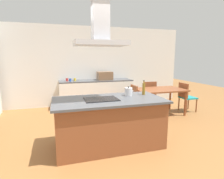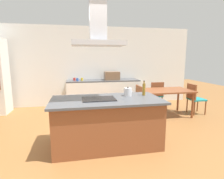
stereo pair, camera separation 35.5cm
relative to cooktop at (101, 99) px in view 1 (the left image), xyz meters
The scene contains 16 objects.
ground 1.76m from the cooktop, 84.42° to the left, with size 16.00×16.00×0.00m, color #936033.
wall_back 3.28m from the cooktop, 87.42° to the left, with size 7.20×0.10×2.70m, color white.
kitchen_island 0.48m from the cooktop, ahead, with size 2.03×1.04×0.90m.
cooktop is the anchor object (origin of this frame).
tea_kettle 0.63m from the cooktop, 16.77° to the left, with size 0.21×0.16×0.18m.
olive_oil_bottle 0.96m from the cooktop, 10.74° to the left, with size 0.06×0.06×0.30m.
back_counter 2.96m from the cooktop, 79.96° to the left, with size 2.44×0.62×0.90m.
countertop_microwave 2.99m from the cooktop, 74.40° to the left, with size 0.50×0.38×0.28m, color brown.
coffee_mug_red 2.96m from the cooktop, 98.71° to the left, with size 0.08×0.08×0.09m, color red.
coffee_mug_blue 2.84m from the cooktop, 97.16° to the left, with size 0.08×0.08×0.09m, color #2D56B2.
coffee_mug_yellow 2.88m from the cooktop, 94.05° to the left, with size 0.08×0.08×0.09m, color gold.
dining_table 2.58m from the cooktop, 35.23° to the left, with size 1.40×0.90×0.75m.
chair_facing_back_wall 3.03m from the cooktop, 45.66° to the left, with size 0.42×0.42×0.89m.
chair_at_left_end 1.94m from the cooktop, 51.39° to the left, with size 0.42×0.42×0.89m.
chair_at_right_end 3.38m from the cooktop, 26.19° to the left, with size 0.42×0.42×0.89m.
range_hood 1.20m from the cooktop, ahead, with size 0.90×0.55×0.78m.
Camera 1 is at (-0.89, -3.18, 1.65)m, focal length 29.55 mm.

